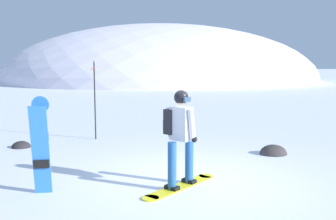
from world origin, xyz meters
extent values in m
plane|color=white|center=(0.00, 0.00, 0.00)|extent=(300.00, 300.00, 0.00)
ellipsoid|color=white|center=(3.95, 40.98, 0.00)|extent=(39.10, 35.19, 14.16)
cube|color=yellow|center=(-0.26, -0.36, 0.01)|extent=(1.35, 1.25, 0.02)
cylinder|color=yellow|center=(0.32, 0.16, 0.01)|extent=(0.28, 0.28, 0.02)
cylinder|color=yellow|center=(-0.84, -0.88, 0.01)|extent=(0.28, 0.28, 0.02)
cube|color=black|center=(-0.09, -0.20, 0.05)|extent=(0.27, 0.28, 0.06)
cube|color=black|center=(-0.44, -0.52, 0.05)|extent=(0.27, 0.28, 0.06)
cylinder|color=#235699|center=(-0.09, -0.20, 0.43)|extent=(0.15, 0.15, 0.82)
cylinder|color=#235699|center=(-0.44, -0.52, 0.43)|extent=(0.15, 0.15, 0.82)
cube|color=silver|center=(-0.26, -0.36, 1.13)|extent=(0.40, 0.41, 0.58)
cylinder|color=silver|center=(-0.42, -0.19, 1.13)|extent=(0.20, 0.19, 0.57)
cylinder|color=silver|center=(-0.11, -0.53, 1.13)|extent=(0.20, 0.19, 0.57)
sphere|color=black|center=(-0.40, -0.15, 0.88)|extent=(0.11, 0.11, 0.11)
sphere|color=black|center=(-0.07, -0.52, 0.88)|extent=(0.11, 0.11, 0.11)
cube|color=#232328|center=(-0.40, -0.21, 1.15)|extent=(0.33, 0.32, 0.44)
cube|color=#232328|center=(-0.46, -0.14, 1.07)|extent=(0.19, 0.18, 0.20)
sphere|color=beige|center=(-0.26, -0.36, 1.56)|extent=(0.21, 0.21, 0.21)
sphere|color=black|center=(-0.26, -0.36, 1.59)|extent=(0.25, 0.25, 0.25)
cube|color=navy|center=(-0.18, -0.46, 1.56)|extent=(0.15, 0.14, 0.08)
cube|color=blue|center=(-2.60, -0.48, 0.75)|extent=(0.28, 0.28, 1.50)
cylinder|color=blue|center=(-2.60, -0.35, 1.50)|extent=(0.28, 0.07, 0.28)
cube|color=black|center=(-2.60, -0.45, 0.97)|extent=(0.25, 0.09, 0.15)
cube|color=black|center=(-2.60, -0.45, 0.53)|extent=(0.25, 0.09, 0.15)
cylinder|color=black|center=(-2.03, 4.12, 1.10)|extent=(0.04, 0.04, 2.20)
cylinder|color=orange|center=(-2.03, 4.12, 2.02)|extent=(0.20, 0.20, 0.01)
cone|color=black|center=(-2.03, 4.12, 2.24)|extent=(0.04, 0.04, 0.08)
ellipsoid|color=#383333|center=(2.34, 1.73, 0.00)|extent=(0.66, 0.56, 0.46)
ellipsoid|color=#282628|center=(-3.88, 3.25, 0.00)|extent=(0.49, 0.42, 0.34)
camera|label=1|loc=(-1.29, -6.60, 2.15)|focal=39.63mm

